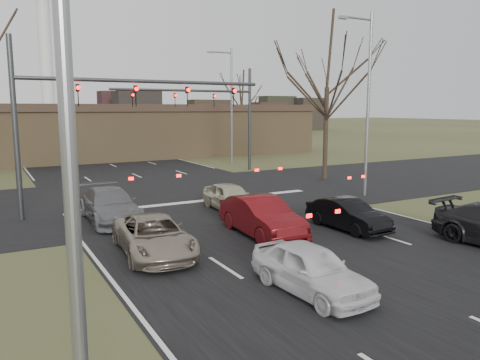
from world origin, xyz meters
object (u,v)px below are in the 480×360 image
object	(u,v)px
streetlight_right_near	(366,96)
building	(115,131)
car_red_ahead	(261,216)
streetlight_left	(80,44)
car_grey_ahead	(110,205)
car_white_sedan	(311,269)
mast_arm_far	(218,107)
car_black_hatch	(348,215)
mast_arm_near	(92,105)
streetlight_right_far	(230,100)
car_silver_suv	(154,236)
car_silver_ahead	(230,197)

from	to	relation	value
streetlight_right_near	building	bearing A→B (deg)	103.69
streetlight_right_near	car_red_ahead	size ratio (longest dim) A/B	2.18
streetlight_left	car_red_ahead	distance (m)	13.63
car_grey_ahead	car_white_sedan	bearing A→B (deg)	-74.70
streetlight_left	streetlight_right_near	world-z (taller)	same
mast_arm_far	car_black_hatch	distance (m)	19.05
mast_arm_near	car_white_sedan	bearing A→B (deg)	-77.46
mast_arm_near	streetlight_left	distance (m)	17.38
streetlight_right_far	car_black_hatch	bearing A→B (deg)	-105.85
mast_arm_far	car_black_hatch	world-z (taller)	mast_arm_far
building	mast_arm_far	bearing A→B (deg)	-74.42
streetlight_right_near	car_silver_suv	distance (m)	15.36
mast_arm_near	car_black_hatch	world-z (taller)	mast_arm_near
mast_arm_near	car_grey_ahead	distance (m)	4.84
streetlight_right_near	car_silver_suv	bearing A→B (deg)	-161.47
building	car_white_sedan	bearing A→B (deg)	-96.60
car_black_hatch	car_grey_ahead	distance (m)	10.18
streetlight_left	streetlight_right_far	bearing A→B (deg)	59.66
building	mast_arm_far	world-z (taller)	mast_arm_far
car_white_sedan	car_red_ahead	world-z (taller)	car_red_ahead
mast_arm_far	car_grey_ahead	distance (m)	17.11
mast_arm_far	car_silver_ahead	size ratio (longest dim) A/B	2.83
streetlight_left	streetlight_right_near	distance (m)	22.52
building	car_silver_ahead	bearing A→B (deg)	-93.09
building	mast_arm_near	world-z (taller)	mast_arm_near
car_red_ahead	car_silver_ahead	world-z (taller)	car_red_ahead
streetlight_right_far	building	bearing A→B (deg)	123.65
mast_arm_far	streetlight_right_far	distance (m)	5.12
streetlight_left	streetlight_right_far	distance (m)	35.92
mast_arm_near	streetlight_left	size ratio (longest dim) A/B	1.21
mast_arm_near	car_silver_suv	size ratio (longest dim) A/B	2.59
car_black_hatch	mast_arm_near	bearing A→B (deg)	133.16
car_silver_suv	car_black_hatch	world-z (taller)	car_silver_suv
car_silver_suv	car_silver_ahead	size ratio (longest dim) A/B	1.19
streetlight_right_far	car_grey_ahead	size ratio (longest dim) A/B	1.99
car_grey_ahead	car_red_ahead	xyz separation A→B (m)	(4.58, -5.19, 0.03)
streetlight_left	streetlight_right_near	xyz separation A→B (m)	(17.64, 14.00, 0.00)
streetlight_left	car_grey_ahead	world-z (taller)	streetlight_left
streetlight_right_near	car_grey_ahead	size ratio (longest dim) A/B	1.99
car_silver_suv	car_grey_ahead	xyz separation A→B (m)	(-0.14, 5.50, 0.08)
streetlight_left	car_white_sedan	distance (m)	9.12
mast_arm_far	car_black_hatch	xyz separation A→B (m)	(-3.18, -18.27, -4.39)
car_white_sedan	car_red_ahead	xyz separation A→B (m)	(1.84, 5.52, 0.09)
building	car_silver_ahead	distance (m)	27.88
mast_arm_far	car_red_ahead	bearing A→B (deg)	-111.20
car_white_sedan	car_grey_ahead	size ratio (longest dim) A/B	0.78
car_white_sedan	streetlight_right_far	bearing A→B (deg)	63.27
car_silver_suv	car_white_sedan	distance (m)	5.82
mast_arm_far	streetlight_right_near	distance (m)	13.28
mast_arm_far	streetlight_left	world-z (taller)	streetlight_left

